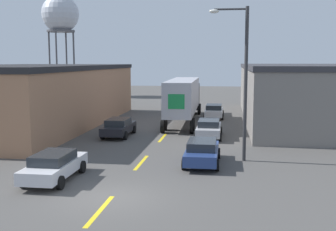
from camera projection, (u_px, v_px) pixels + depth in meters
name	position (u px, v px, depth m)	size (l,w,h in m)	color
ground_plane	(111.00, 198.00, 17.75)	(160.00, 160.00, 0.00)	#4C4947
road_centerline	(141.00, 162.00, 23.87)	(0.20, 19.15, 0.01)	yellow
warehouse_left	(27.00, 95.00, 37.74)	(13.35, 25.78, 5.36)	#9E7051
warehouse_right	(310.00, 92.00, 40.79)	(12.52, 27.95, 5.39)	slate
semi_truck	(184.00, 96.00, 39.67)	(2.91, 15.22, 4.06)	black
parked_car_right_near	(202.00, 151.00, 23.45)	(1.95, 4.65, 1.37)	navy
parked_car_left_far	(119.00, 127.00, 32.19)	(1.95, 4.65, 1.37)	black
parked_car_left_near	(54.00, 165.00, 20.28)	(1.95, 4.65, 1.37)	silver
parked_car_right_far	(214.00, 111.00, 42.55)	(1.95, 4.65, 1.37)	silver
parked_car_right_mid	(209.00, 128.00, 31.58)	(1.95, 4.65, 1.37)	#B2B2B7
water_tower	(60.00, 15.00, 68.52)	(6.03, 6.03, 16.37)	#47474C
street_lamp	(242.00, 74.00, 23.71)	(2.21, 0.32, 8.73)	#2D2D30
fire_hydrant	(32.00, 163.00, 22.07)	(0.22, 0.22, 0.81)	silver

